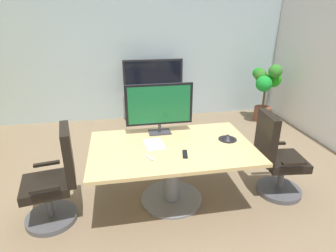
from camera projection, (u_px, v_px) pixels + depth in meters
ground_plane at (160, 195)px, 3.57m from camera, size 7.26×7.26×0.00m
wall_back_glass_partition at (137, 52)px, 5.73m from camera, size 6.26×0.10×2.81m
conference_table at (172, 161)px, 3.29m from camera, size 1.87×1.17×0.75m
office_chair_left at (55, 184)px, 3.01m from camera, size 0.63×0.61×1.09m
office_chair_right at (276, 162)px, 3.46m from camera, size 0.62×0.60×1.09m
tv_monitor at (159, 106)px, 3.44m from camera, size 0.84×0.18×0.64m
wall_display_unit at (154, 101)px, 5.82m from camera, size 1.20×0.36×1.31m
potted_plant at (266, 86)px, 5.71m from camera, size 0.62×0.59×1.23m
conference_phone at (228, 137)px, 3.36m from camera, size 0.22×0.22×0.07m
remote_control at (185, 154)px, 3.01m from camera, size 0.08×0.18×0.02m
whiteboard_marker at (150, 158)px, 2.93m from camera, size 0.08×0.12×0.02m
paper_notepad at (154, 144)px, 3.25m from camera, size 0.24×0.32×0.01m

